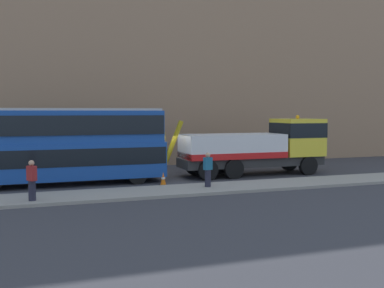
{
  "coord_description": "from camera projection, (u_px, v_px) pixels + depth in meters",
  "views": [
    {
      "loc": [
        -7.56,
        -24.81,
        3.88
      ],
      "look_at": [
        1.26,
        -0.08,
        2.0
      ],
      "focal_mm": 42.35,
      "sensor_mm": 36.0,
      "label": 1
    }
  ],
  "objects": [
    {
      "name": "near_kerb",
      "position": [
        196.0,
        189.0,
        22.17
      ],
      "size": [
        60.0,
        2.8,
        0.15
      ],
      "primitive_type": "cube",
      "color": "gray",
      "rests_on": "ground_plane"
    },
    {
      "name": "building_facade",
      "position": [
        141.0,
        53.0,
        32.31
      ],
      "size": [
        60.0,
        1.5,
        16.0
      ],
      "color": "#9E7A5B",
      "rests_on": "ground_plane"
    },
    {
      "name": "ground_plane",
      "position": [
        171.0,
        179.0,
        26.12
      ],
      "size": [
        120.0,
        120.0,
        0.0
      ],
      "primitive_type": "plane",
      "color": "#38383D"
    },
    {
      "name": "recovery_tow_truck",
      "position": [
        259.0,
        146.0,
        27.8
      ],
      "size": [
        10.15,
        2.71,
        3.67
      ],
      "rotation": [
        0.0,
        0.0,
        -0.01
      ],
      "color": "#2D2D2D",
      "rests_on": "ground_plane"
    },
    {
      "name": "pedestrian_bystander",
      "position": [
        208.0,
        170.0,
        22.45
      ],
      "size": [
        0.44,
        0.35,
        1.71
      ],
      "rotation": [
        0.0,
        0.0,
        1.74
      ],
      "color": "#232333",
      "rests_on": "near_kerb"
    },
    {
      "name": "traffic_cone_near_bus",
      "position": [
        163.0,
        179.0,
        23.75
      ],
      "size": [
        0.36,
        0.36,
        0.72
      ],
      "color": "orange",
      "rests_on": "ground_plane"
    },
    {
      "name": "pedestrian_onlooker",
      "position": [
        32.0,
        181.0,
        18.92
      ],
      "size": [
        0.43,
        0.48,
        1.71
      ],
      "rotation": [
        0.0,
        0.0,
        0.57
      ],
      "color": "#232333",
      "rests_on": "near_kerb"
    },
    {
      "name": "double_decker_bus",
      "position": [
        60.0,
        143.0,
        23.83
      ],
      "size": [
        11.07,
        2.63,
        4.06
      ],
      "rotation": [
        0.0,
        0.0,
        -0.01
      ],
      "color": "#19479E",
      "rests_on": "ground_plane"
    }
  ]
}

